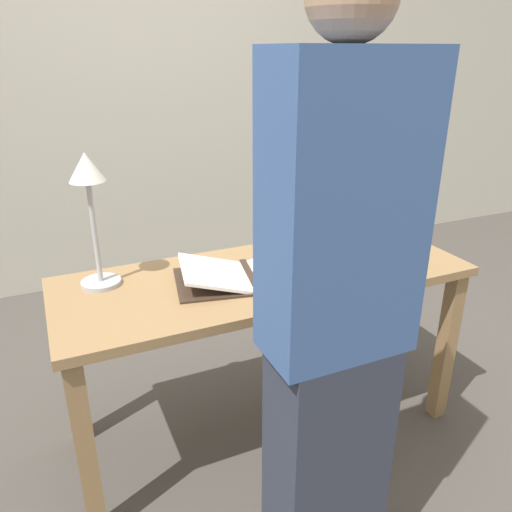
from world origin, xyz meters
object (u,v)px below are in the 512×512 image
at_px(book_stack_tall, 370,245).
at_px(reading_lamp, 89,193).
at_px(book_standing_upright, 341,243).
at_px(coffee_mug, 300,249).
at_px(pencil, 294,294).
at_px(open_book, 250,273).
at_px(person_reader, 334,336).

bearing_deg(book_stack_tall, reading_lamp, 168.04).
distance_m(book_standing_upright, coffee_mug, 0.19).
relative_size(book_stack_tall, pencil, 2.08).
bearing_deg(pencil, coffee_mug, 57.80).
bearing_deg(book_standing_upright, reading_lamp, 169.04).
xyz_separation_m(open_book, reading_lamp, (-0.51, 0.17, 0.32)).
relative_size(book_stack_tall, reading_lamp, 0.63).
bearing_deg(coffee_mug, book_standing_upright, -58.87).
relative_size(open_book, person_reader, 0.35).
distance_m(open_book, pencil, 0.21).
bearing_deg(open_book, reading_lamp, 172.36).
height_order(book_standing_upright, coffee_mug, book_standing_upright).
bearing_deg(open_book, pencil, -55.04).
bearing_deg(pencil, reading_lamp, 148.91).
height_order(pencil, person_reader, person_reader).
distance_m(book_stack_tall, coffee_mug, 0.28).
bearing_deg(open_book, book_stack_tall, 6.13).
height_order(book_stack_tall, coffee_mug, book_stack_tall).
bearing_deg(book_standing_upright, book_stack_tall, 16.88).
xyz_separation_m(book_stack_tall, person_reader, (-0.55, -0.59, 0.05)).
distance_m(coffee_mug, pencil, 0.32).
relative_size(book_standing_upright, pencil, 1.55).
bearing_deg(reading_lamp, pencil, -31.09).
xyz_separation_m(book_standing_upright, person_reader, (-0.39, -0.56, 0.01)).
xyz_separation_m(book_stack_tall, coffee_mug, (-0.25, 0.12, -0.02)).
bearing_deg(pencil, open_book, 114.00).
distance_m(open_book, reading_lamp, 0.63).
distance_m(open_book, book_stack_tall, 0.51).
bearing_deg(book_standing_upright, coffee_mug, 126.31).
bearing_deg(coffee_mug, open_book, -162.71).
bearing_deg(book_stack_tall, book_standing_upright, -168.30).
relative_size(coffee_mug, pencil, 0.83).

